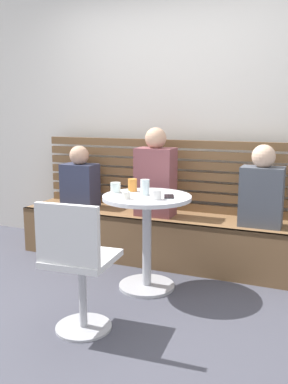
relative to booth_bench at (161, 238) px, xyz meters
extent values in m
plane|color=#42424C|center=(0.00, -1.20, -0.22)|extent=(8.00, 8.00, 0.00)
cube|color=silver|center=(0.00, 0.44, 1.23)|extent=(5.20, 0.10, 2.90)
cube|color=brown|center=(0.00, 0.00, 0.00)|extent=(2.70, 0.52, 0.44)
cube|color=brown|center=(0.00, -0.24, 0.20)|extent=(2.70, 0.04, 0.04)
cube|color=brown|center=(0.00, 0.24, 0.26)|extent=(2.65, 0.04, 0.07)
cube|color=brown|center=(0.00, 0.24, 0.36)|extent=(2.65, 0.04, 0.07)
cube|color=brown|center=(0.00, 0.24, 0.46)|extent=(2.65, 0.04, 0.07)
cube|color=brown|center=(0.00, 0.24, 0.56)|extent=(2.65, 0.04, 0.07)
cube|color=brown|center=(0.00, 0.24, 0.66)|extent=(2.65, 0.04, 0.07)
cube|color=brown|center=(0.00, 0.24, 0.75)|extent=(2.65, 0.04, 0.07)
cube|color=brown|center=(0.00, 0.24, 0.85)|extent=(2.65, 0.04, 0.07)
cylinder|color=#ADADB2|center=(0.11, -0.61, -0.21)|extent=(0.44, 0.44, 0.02)
cylinder|color=#ADADB2|center=(0.11, -0.61, 0.15)|extent=(0.07, 0.07, 0.69)
cylinder|color=silver|center=(0.11, -0.61, 0.50)|extent=(0.68, 0.68, 0.03)
cylinder|color=#ADADB2|center=(-0.02, -1.36, -0.21)|extent=(0.36, 0.36, 0.02)
cylinder|color=#ADADB2|center=(-0.02, -1.36, 0.00)|extent=(0.05, 0.05, 0.45)
cube|color=silver|center=(-0.02, -1.36, 0.25)|extent=(0.43, 0.43, 0.04)
cube|color=silver|center=(-0.01, -1.53, 0.45)|extent=(0.40, 0.07, 0.36)
cube|color=brown|center=(-0.04, -0.04, 0.52)|extent=(0.34, 0.22, 0.61)
sphere|color=tan|center=(-0.04, -0.04, 0.92)|extent=(0.19, 0.19, 0.19)
cube|color=#4C515B|center=(0.89, -0.04, 0.46)|extent=(0.34, 0.22, 0.49)
sphere|color=#DBB293|center=(0.89, -0.04, 0.79)|extent=(0.19, 0.19, 0.19)
cube|color=#333851|center=(-0.87, 0.02, 0.43)|extent=(0.34, 0.22, 0.42)
sphere|color=tan|center=(-0.87, 0.02, 0.73)|extent=(0.19, 0.19, 0.19)
cylinder|color=orange|center=(-0.06, -0.49, 0.57)|extent=(0.07, 0.07, 0.10)
cylinder|color=silver|center=(0.09, -0.60, 0.58)|extent=(0.07, 0.07, 0.12)
cylinder|color=silver|center=(-0.16, -0.59, 0.56)|extent=(0.08, 0.08, 0.08)
cylinder|color=white|center=(0.22, -0.72, 0.55)|extent=(0.08, 0.08, 0.07)
cylinder|color=silver|center=(0.02, -0.79, 0.55)|extent=(0.06, 0.06, 0.05)
cube|color=black|center=(0.28, -0.60, 0.52)|extent=(0.11, 0.16, 0.01)
camera|label=1|loc=(1.30, -3.50, 1.14)|focal=39.24mm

